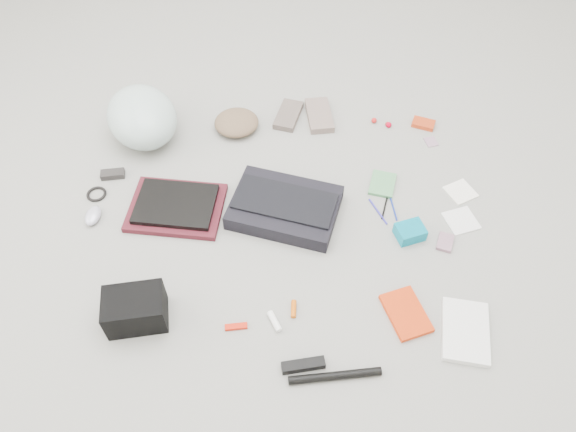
{
  "coord_description": "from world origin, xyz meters",
  "views": [
    {
      "loc": [
        -0.05,
        -1.33,
        1.74
      ],
      "look_at": [
        0.0,
        0.0,
        0.05
      ],
      "focal_mm": 35.0,
      "sensor_mm": 36.0,
      "label": 1
    }
  ],
  "objects_px": {
    "accordion_wallet": "(410,232)",
    "book_red": "(406,313)",
    "messenger_bag": "(285,208)",
    "laptop": "(176,204)",
    "camera_bag": "(135,309)",
    "bike_helmet": "(142,117)"
  },
  "relations": [
    {
      "from": "book_red",
      "to": "accordion_wallet",
      "type": "xyz_separation_m",
      "value": [
        0.07,
        0.34,
        0.02
      ]
    },
    {
      "from": "messenger_bag",
      "to": "accordion_wallet",
      "type": "xyz_separation_m",
      "value": [
        0.47,
        -0.13,
        -0.01
      ]
    },
    {
      "from": "camera_bag",
      "to": "book_red",
      "type": "height_order",
      "value": "camera_bag"
    },
    {
      "from": "messenger_bag",
      "to": "accordion_wallet",
      "type": "distance_m",
      "value": 0.49
    },
    {
      "from": "accordion_wallet",
      "to": "book_red",
      "type": "bearing_deg",
      "value": -118.06
    },
    {
      "from": "camera_bag",
      "to": "accordion_wallet",
      "type": "bearing_deg",
      "value": 11.25
    },
    {
      "from": "messenger_bag",
      "to": "camera_bag",
      "type": "xyz_separation_m",
      "value": [
        -0.52,
        -0.45,
        0.03
      ]
    },
    {
      "from": "camera_bag",
      "to": "accordion_wallet",
      "type": "distance_m",
      "value": 1.04
    },
    {
      "from": "bike_helmet",
      "to": "accordion_wallet",
      "type": "relative_size",
      "value": 3.5
    },
    {
      "from": "camera_bag",
      "to": "bike_helmet",
      "type": "bearing_deg",
      "value": 88.6
    },
    {
      "from": "camera_bag",
      "to": "laptop",
      "type": "bearing_deg",
      "value": 73.06
    },
    {
      "from": "laptop",
      "to": "book_red",
      "type": "height_order",
      "value": "laptop"
    },
    {
      "from": "bike_helmet",
      "to": "camera_bag",
      "type": "height_order",
      "value": "bike_helmet"
    },
    {
      "from": "laptop",
      "to": "accordion_wallet",
      "type": "height_order",
      "value": "accordion_wallet"
    },
    {
      "from": "bike_helmet",
      "to": "laptop",
      "type": "bearing_deg",
      "value": -92.45
    },
    {
      "from": "messenger_bag",
      "to": "book_red",
      "type": "height_order",
      "value": "messenger_bag"
    },
    {
      "from": "book_red",
      "to": "accordion_wallet",
      "type": "distance_m",
      "value": 0.34
    },
    {
      "from": "messenger_bag",
      "to": "laptop",
      "type": "relative_size",
      "value": 1.33
    },
    {
      "from": "messenger_bag",
      "to": "camera_bag",
      "type": "height_order",
      "value": "camera_bag"
    },
    {
      "from": "camera_bag",
      "to": "messenger_bag",
      "type": "bearing_deg",
      "value": 34.33
    },
    {
      "from": "camera_bag",
      "to": "book_red",
      "type": "xyz_separation_m",
      "value": [
        0.92,
        -0.02,
        -0.06
      ]
    },
    {
      "from": "bike_helmet",
      "to": "book_red",
      "type": "height_order",
      "value": "bike_helmet"
    }
  ]
}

